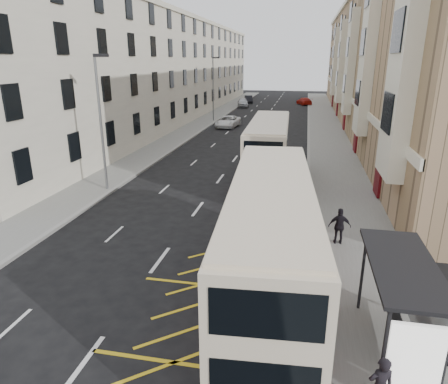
% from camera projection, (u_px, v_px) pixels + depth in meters
% --- Properties ---
extents(ground, '(200.00, 200.00, 0.00)m').
position_uv_depth(ground, '(117.00, 319.00, 12.67)').
color(ground, black).
rests_on(ground, ground).
extents(pavement_right, '(4.00, 120.00, 0.15)m').
position_uv_depth(pavement_right, '(329.00, 143.00, 39.06)').
color(pavement_right, slate).
rests_on(pavement_right, ground).
extents(pavement_left, '(3.00, 120.00, 0.15)m').
position_uv_depth(pavement_left, '(178.00, 137.00, 41.96)').
color(pavement_left, slate).
rests_on(pavement_left, ground).
extents(kerb_right, '(0.25, 120.00, 0.15)m').
position_uv_depth(kerb_right, '(309.00, 142.00, 39.44)').
color(kerb_right, gray).
rests_on(kerb_right, ground).
extents(kerb_left, '(0.25, 120.00, 0.15)m').
position_uv_depth(kerb_left, '(192.00, 138.00, 41.68)').
color(kerb_left, gray).
rests_on(kerb_left, ground).
extents(road_markings, '(10.00, 110.00, 0.01)m').
position_uv_depth(road_markings, '(264.00, 120.00, 54.54)').
color(road_markings, silver).
rests_on(road_markings, ground).
extents(terrace_right, '(10.75, 79.00, 15.25)m').
position_uv_depth(terrace_right, '(385.00, 62.00, 49.73)').
color(terrace_right, tan).
rests_on(terrace_right, ground).
extents(terrace_left, '(9.18, 79.00, 13.25)m').
position_uv_depth(terrace_left, '(169.00, 69.00, 55.46)').
color(terrace_left, silver).
rests_on(terrace_left, ground).
extents(bus_shelter, '(1.65, 4.25, 2.70)m').
position_uv_depth(bus_shelter, '(409.00, 296.00, 10.07)').
color(bus_shelter, black).
rests_on(bus_shelter, pavement_right).
extents(guard_railing, '(0.06, 6.56, 1.01)m').
position_uv_depth(guard_railing, '(316.00, 236.00, 16.58)').
color(guard_railing, red).
rests_on(guard_railing, pavement_right).
extents(street_lamp_near, '(0.93, 0.18, 8.00)m').
position_uv_depth(street_lamp_near, '(101.00, 116.00, 23.56)').
color(street_lamp_near, gray).
rests_on(street_lamp_near, pavement_left).
extents(street_lamp_far, '(0.93, 0.18, 8.00)m').
position_uv_depth(street_lamp_far, '(213.00, 86.00, 51.47)').
color(street_lamp_far, gray).
rests_on(street_lamp_far, pavement_left).
extents(double_decker_front, '(3.27, 11.03, 4.34)m').
position_uv_depth(double_decker_front, '(270.00, 246.00, 12.61)').
color(double_decker_front, beige).
rests_on(double_decker_front, ground).
extents(double_decker_rear, '(2.74, 10.52, 4.17)m').
position_uv_depth(double_decker_rear, '(268.00, 152.00, 25.91)').
color(double_decker_rear, beige).
rests_on(double_decker_rear, ground).
extents(litter_bin, '(0.57, 0.57, 0.94)m').
position_uv_depth(litter_bin, '(323.00, 325.00, 11.38)').
color(litter_bin, black).
rests_on(litter_bin, pavement_right).
extents(pedestrian_mid, '(0.87, 0.69, 1.74)m').
position_uv_depth(pedestrian_mid, '(434.00, 366.00, 9.30)').
color(pedestrian_mid, black).
rests_on(pedestrian_mid, pavement_right).
extents(pedestrian_far, '(0.96, 0.42, 1.62)m').
position_uv_depth(pedestrian_far, '(340.00, 226.00, 17.29)').
color(pedestrian_far, black).
rests_on(pedestrian_far, pavement_right).
extents(white_van, '(2.74, 5.02, 1.34)m').
position_uv_depth(white_van, '(228.00, 122.00, 48.41)').
color(white_van, white).
rests_on(white_van, ground).
extents(car_silver, '(2.53, 4.72, 1.53)m').
position_uv_depth(car_silver, '(243.00, 103.00, 68.86)').
color(car_silver, '#B3B6BB').
rests_on(car_silver, ground).
extents(car_dark, '(2.21, 4.35, 1.37)m').
position_uv_depth(car_dark, '(249.00, 99.00, 75.56)').
color(car_dark, black).
rests_on(car_dark, ground).
extents(car_red, '(3.19, 4.82, 1.30)m').
position_uv_depth(car_red, '(304.00, 101.00, 72.35)').
color(car_red, '#AD160C').
rests_on(car_red, ground).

